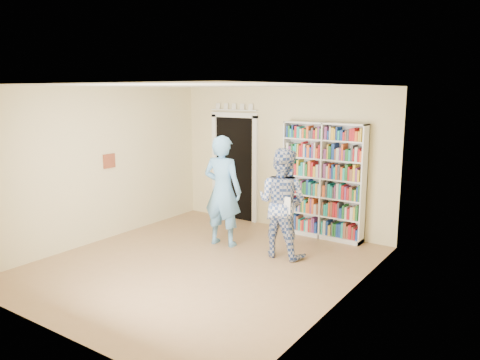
# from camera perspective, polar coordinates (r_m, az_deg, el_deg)

# --- Properties ---
(floor) EXTENTS (5.00, 5.00, 0.00)m
(floor) POSITION_cam_1_polar(r_m,az_deg,el_deg) (7.32, -4.78, -10.26)
(floor) COLOR #9A714A
(floor) RESTS_ON ground
(ceiling) EXTENTS (5.00, 5.00, 0.00)m
(ceiling) POSITION_cam_1_polar(r_m,az_deg,el_deg) (6.83, -5.14, 11.38)
(ceiling) COLOR white
(ceiling) RESTS_ON wall_back
(wall_back) EXTENTS (4.50, 0.00, 4.50)m
(wall_back) POSITION_cam_1_polar(r_m,az_deg,el_deg) (9.00, 5.17, 2.61)
(wall_back) COLOR beige
(wall_back) RESTS_ON floor
(wall_left) EXTENTS (0.00, 5.00, 5.00)m
(wall_left) POSITION_cam_1_polar(r_m,az_deg,el_deg) (8.54, -16.75, 1.75)
(wall_left) COLOR beige
(wall_left) RESTS_ON floor
(wall_right) EXTENTS (0.00, 5.00, 5.00)m
(wall_right) POSITION_cam_1_polar(r_m,az_deg,el_deg) (5.82, 12.49, -2.13)
(wall_right) COLOR beige
(wall_right) RESTS_ON floor
(bookshelf) EXTENTS (1.52, 0.28, 2.08)m
(bookshelf) POSITION_cam_1_polar(r_m,az_deg,el_deg) (8.50, 10.12, -0.03)
(bookshelf) COLOR white
(bookshelf) RESTS_ON floor
(doorway) EXTENTS (1.10, 0.08, 2.43)m
(doorway) POSITION_cam_1_polar(r_m,az_deg,el_deg) (9.58, -0.66, 2.13)
(doorway) COLOR black
(doorway) RESTS_ON floor
(wall_art) EXTENTS (0.03, 0.25, 0.25)m
(wall_art) POSITION_cam_1_polar(r_m,az_deg,el_deg) (8.64, -15.65, 2.25)
(wall_art) COLOR maroon
(wall_art) RESTS_ON wall_left
(man_blue) EXTENTS (0.74, 0.54, 1.90)m
(man_blue) POSITION_cam_1_polar(r_m,az_deg,el_deg) (7.97, -2.14, -1.34)
(man_blue) COLOR #63A4DC
(man_blue) RESTS_ON floor
(man_plaid) EXTENTS (0.85, 0.67, 1.76)m
(man_plaid) POSITION_cam_1_polar(r_m,az_deg,el_deg) (7.47, 5.14, -2.77)
(man_plaid) COLOR #2D468A
(man_plaid) RESTS_ON floor
(paper_sheet) EXTENTS (0.19, 0.04, 0.27)m
(paper_sheet) POSITION_cam_1_polar(r_m,az_deg,el_deg) (7.21, 5.55, -3.07)
(paper_sheet) COLOR white
(paper_sheet) RESTS_ON man_plaid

